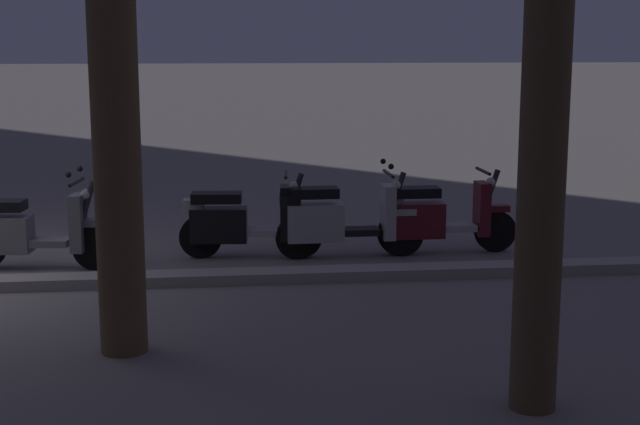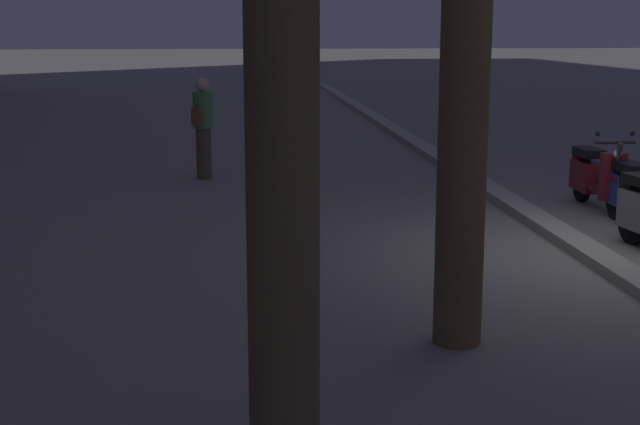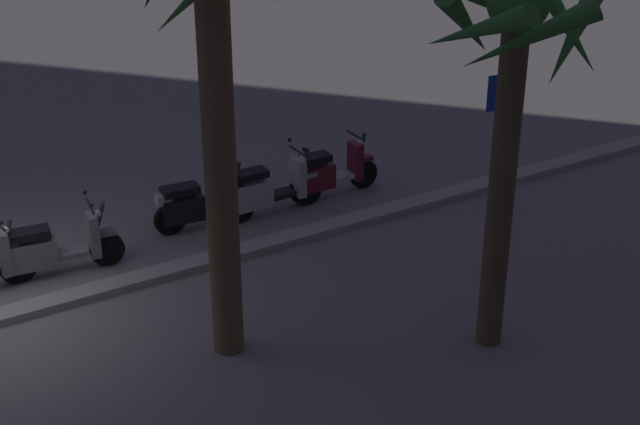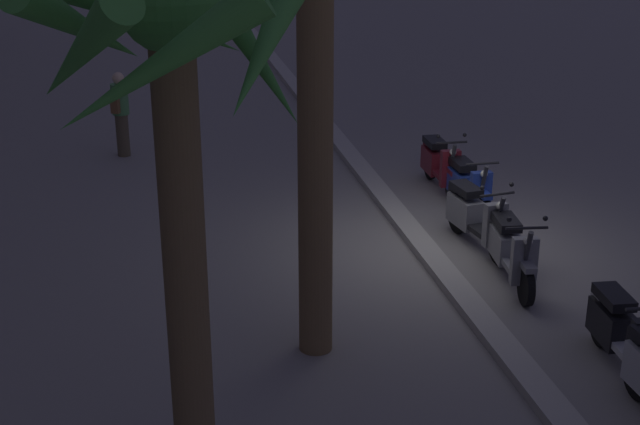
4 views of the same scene
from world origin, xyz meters
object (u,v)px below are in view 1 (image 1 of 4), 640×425
(scooter_black_lead_nearest, at_px, (240,222))
(scooter_grey_mid_rear, at_px, (26,232))
(scooter_silver_mid_front, at_px, (338,220))
(scooter_maroon_last_in_row, at_px, (437,217))

(scooter_black_lead_nearest, distance_m, scooter_grey_mid_rear, 2.48)
(scooter_grey_mid_rear, bearing_deg, scooter_silver_mid_front, -177.31)
(scooter_silver_mid_front, relative_size, scooter_grey_mid_rear, 1.00)
(scooter_maroon_last_in_row, xyz_separation_m, scooter_black_lead_nearest, (2.42, -0.03, -0.01))
(scooter_grey_mid_rear, bearing_deg, scooter_black_lead_nearest, -172.93)
(scooter_maroon_last_in_row, height_order, scooter_grey_mid_rear, scooter_grey_mid_rear)
(scooter_black_lead_nearest, bearing_deg, scooter_grey_mid_rear, 7.07)
(scooter_maroon_last_in_row, height_order, scooter_silver_mid_front, scooter_silver_mid_front)
(scooter_black_lead_nearest, xyz_separation_m, scooter_grey_mid_rear, (2.46, 0.31, 0.00))
(scooter_maroon_last_in_row, distance_m, scooter_grey_mid_rear, 4.89)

